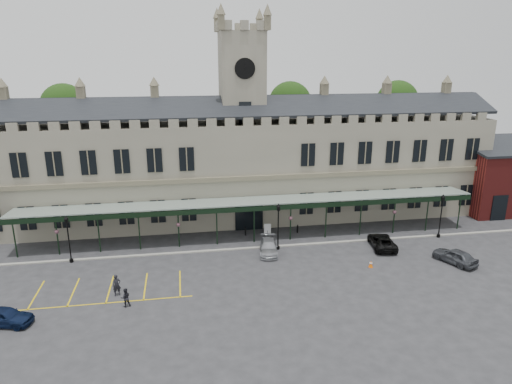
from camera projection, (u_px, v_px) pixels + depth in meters
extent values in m
plane|color=#2A2A2C|center=(267.00, 272.00, 42.57)|extent=(140.00, 140.00, 0.00)
cube|color=slate|center=(243.00, 169.00, 55.97)|extent=(60.00, 10.00, 12.00)
cube|color=brown|center=(249.00, 178.00, 51.01)|extent=(60.00, 0.35, 0.50)
cube|color=black|center=(245.00, 107.00, 51.37)|extent=(60.00, 4.77, 2.20)
cube|color=black|center=(239.00, 103.00, 56.09)|extent=(60.00, 4.77, 2.20)
cube|color=black|center=(249.00, 214.00, 52.32)|extent=(3.20, 0.18, 3.80)
cube|color=slate|center=(242.00, 128.00, 54.53)|extent=(5.00, 5.00, 22.00)
cylinder|color=silver|center=(245.00, 68.00, 50.10)|extent=(2.20, 0.12, 2.20)
cylinder|color=black|center=(245.00, 68.00, 50.04)|extent=(2.30, 0.04, 2.30)
cube|color=black|center=(245.00, 114.00, 51.54)|extent=(1.40, 0.12, 2.80)
cube|color=#8C9E93|center=(251.00, 201.00, 49.90)|extent=(50.00, 4.00, 0.40)
cube|color=black|center=(254.00, 209.00, 48.08)|extent=(50.00, 0.18, 0.50)
cube|color=maroon|center=(505.00, 179.00, 59.08)|extent=(12.00, 8.00, 8.00)
cube|color=black|center=(511.00, 145.00, 57.79)|extent=(12.40, 8.36, 1.47)
cube|color=gray|center=(257.00, 248.00, 47.75)|extent=(60.00, 0.40, 0.12)
cylinder|color=#332314|center=(71.00, 160.00, 60.99)|extent=(0.70, 0.70, 12.00)
sphere|color=black|center=(64.00, 107.00, 58.98)|extent=(6.00, 6.00, 6.00)
cylinder|color=#332314|center=(289.00, 152.00, 65.73)|extent=(0.70, 0.70, 12.00)
sphere|color=black|center=(290.00, 103.00, 63.73)|extent=(6.00, 6.00, 6.00)
cylinder|color=#332314|center=(393.00, 149.00, 68.26)|extent=(0.70, 0.70, 12.00)
sphere|color=black|center=(397.00, 101.00, 66.25)|extent=(6.00, 6.00, 6.00)
cylinder|color=black|center=(71.00, 261.00, 44.49)|extent=(0.37, 0.37, 0.31)
cylinder|color=black|center=(69.00, 243.00, 43.94)|extent=(0.12, 0.12, 4.14)
cube|color=black|center=(66.00, 221.00, 43.30)|extent=(0.29, 0.29, 0.41)
cone|color=black|center=(66.00, 217.00, 43.19)|extent=(0.46, 0.46, 0.31)
cylinder|color=black|center=(278.00, 248.00, 47.48)|extent=(0.39, 0.39, 0.32)
cylinder|color=black|center=(278.00, 230.00, 46.91)|extent=(0.13, 0.13, 4.32)
cube|color=black|center=(278.00, 208.00, 46.24)|extent=(0.30, 0.30, 0.43)
cone|color=black|center=(279.00, 205.00, 46.13)|extent=(0.48, 0.48, 0.32)
cylinder|color=black|center=(438.00, 236.00, 50.61)|extent=(0.39, 0.39, 0.32)
cylinder|color=black|center=(441.00, 219.00, 50.04)|extent=(0.13, 0.13, 4.30)
cube|color=black|center=(443.00, 199.00, 49.38)|extent=(0.30, 0.30, 0.43)
cone|color=black|center=(443.00, 196.00, 49.27)|extent=(0.47, 0.47, 0.32)
cube|color=#EC5C07|center=(371.00, 267.00, 43.45)|extent=(0.36, 0.36, 0.04)
cone|color=#EC5C07|center=(371.00, 264.00, 43.36)|extent=(0.42, 0.42, 0.66)
cylinder|color=silver|center=(371.00, 263.00, 43.34)|extent=(0.27, 0.27, 0.09)
cylinder|color=black|center=(267.00, 232.00, 51.26)|extent=(0.07, 0.07, 0.54)
cube|color=silver|center=(267.00, 229.00, 51.15)|extent=(0.76, 0.22, 1.31)
cylinder|color=black|center=(245.00, 232.00, 51.05)|extent=(0.16, 0.16, 0.91)
cylinder|color=black|center=(297.00, 229.00, 51.77)|extent=(0.17, 0.17, 0.95)
imported|color=#0B1633|center=(5.00, 316.00, 33.97)|extent=(4.40, 2.63, 1.40)
imported|color=#929599|center=(269.00, 247.00, 46.50)|extent=(2.51, 4.68, 1.29)
imported|color=black|center=(382.00, 241.00, 47.77)|extent=(2.94, 5.11, 1.34)
imported|color=#3A3D42|center=(455.00, 256.00, 44.14)|extent=(3.35, 4.63, 1.46)
imported|color=black|center=(117.00, 285.00, 38.11)|extent=(0.79, 0.65, 1.87)
imported|color=black|center=(126.00, 297.00, 36.46)|extent=(0.89, 0.76, 1.58)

